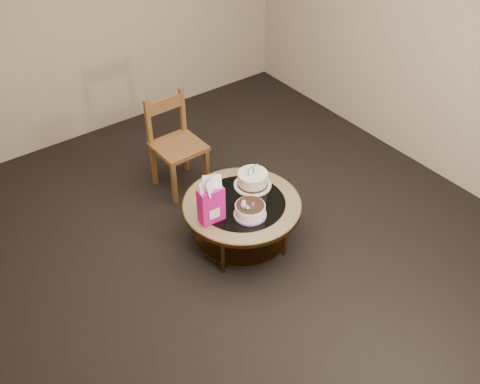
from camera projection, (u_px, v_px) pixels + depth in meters
ground at (242, 241)px, 4.81m from camera, size 5.00×5.00×0.00m
room_walls at (242, 87)px, 3.83m from camera, size 4.52×5.02×2.61m
coffee_table at (242, 209)px, 4.57m from camera, size 1.02×1.02×0.46m
decorated_cake at (250, 211)px, 4.36m from camera, size 0.27×0.27×0.16m
cream_cake at (253, 180)px, 4.65m from camera, size 0.33×0.33×0.21m
gift_bag at (211, 200)px, 4.23m from camera, size 0.21×0.16×0.41m
pillar_candle at (215, 185)px, 4.65m from camera, size 0.13×0.13×0.10m
dining_chair at (176, 144)px, 5.15m from camera, size 0.45×0.45×0.96m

